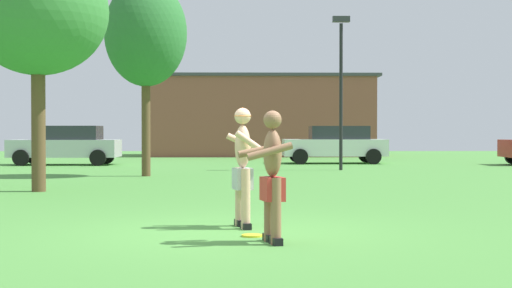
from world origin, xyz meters
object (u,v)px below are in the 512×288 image
Objects in this scene: player_with_cap at (243,161)px; lamp_post at (341,75)px; car_white_mid_lot at (335,144)px; tree_left_field at (38,12)px; tree_right_field at (146,34)px; frisbee at (252,235)px; player_in_red at (272,174)px; car_silver_far_end at (66,144)px.

lamp_post is at bearing 77.59° from player_with_cap.
car_white_mid_lot is at bearing 85.16° from lamp_post.
tree_left_field is at bearing 126.22° from player_with_cap.
tree_left_field is 5.94m from tree_right_field.
lamp_post reaches higher than frisbee.
player_with_cap is 1.05× the size of player_in_red.
car_white_mid_lot is at bearing 51.73° from tree_right_field.
player_in_red is at bearing -98.92° from car_white_mid_lot.
frisbee is (0.12, -0.91, -0.94)m from player_with_cap.
player_in_red is 0.27× the size of tree_right_field.
player_in_red is 17.36m from lamp_post.
player_in_red is 0.30× the size of lamp_post.
tree_right_field is (4.21, -7.49, 3.50)m from car_silver_far_end.
frisbee is at bearing -70.35° from car_silver_far_end.
player_with_cap is 1.31m from frisbee.
lamp_post is (3.04, 16.91, 2.47)m from player_in_red.
tree_left_field is (2.51, -13.18, 3.26)m from car_silver_far_end.
player_in_red is at bearing -57.37° from tree_left_field.
player_with_cap reaches higher than car_silver_far_end.
player_with_cap is 15.98m from lamp_post.
player_in_red is at bearing -70.27° from car_silver_far_end.
frisbee is at bearing 112.40° from player_in_red.
car_silver_far_end is (-11.03, -1.16, 0.00)m from car_white_mid_lot.
lamp_post reaches higher than player_with_cap.
frisbee is at bearing -56.64° from tree_left_field.
frisbee is at bearing -99.76° from car_white_mid_lot.
player_in_red is 5.75× the size of frisbee.
tree_right_field reaches higher than car_silver_far_end.
tree_right_field is (-6.38, -3.36, 0.99)m from lamp_post.
tree_left_field reaches higher than car_silver_far_end.
player_in_red is (0.36, -1.48, -0.09)m from player_with_cap.
tree_left_field is 0.93× the size of tree_right_field.
tree_right_field is (-6.83, -8.65, 3.50)m from car_white_mid_lot.
tree_left_field is at bearing -131.76° from lamp_post.
tree_left_field reaches higher than car_white_mid_lot.
tree_left_field is (-4.68, 6.39, 3.13)m from player_with_cap.
frisbee is 0.05× the size of tree_right_field.
player_with_cap is at bearing -102.41° from lamp_post.
player_in_red is at bearing -100.18° from lamp_post.
player_with_cap is 1.53m from player_in_red.
lamp_post is at bearing -94.84° from car_white_mid_lot.
player_in_red reaches higher than frisbee.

